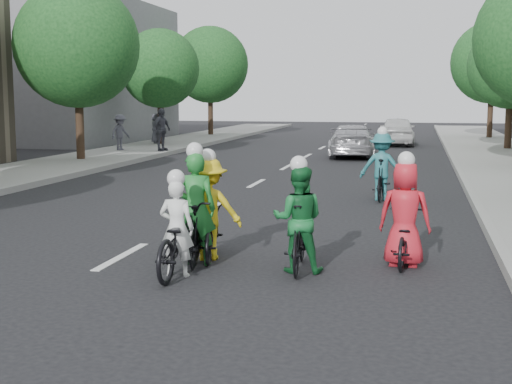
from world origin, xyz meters
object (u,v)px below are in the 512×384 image
(spectator_2, at_px, (156,128))
(cyclist_3, at_px, (209,218))
(cyclist_4, at_px, (179,238))
(cyclist_5, at_px, (382,172))
(cyclist_1, at_px, (405,226))
(cyclist_0, at_px, (197,222))
(follow_car_trail, at_px, (397,131))
(spectator_0, at_px, (120,132))
(cyclist_2, at_px, (299,228))
(spectator_1, at_px, (161,130))
(follow_car_lead, at_px, (352,141))

(spectator_2, bearing_deg, cyclist_3, -169.14)
(cyclist_3, relative_size, cyclist_4, 0.93)
(cyclist_4, bearing_deg, cyclist_5, -107.52)
(cyclist_1, relative_size, cyclist_4, 0.92)
(cyclist_0, relative_size, cyclist_4, 0.99)
(follow_car_trail, bearing_deg, spectator_2, 14.07)
(cyclist_1, distance_m, cyclist_3, 3.09)
(cyclist_1, relative_size, spectator_2, 1.16)
(cyclist_5, xyz_separation_m, follow_car_trail, (-0.21, 20.33, 0.04))
(cyclist_1, xyz_separation_m, cyclist_5, (-0.70, 6.98, 0.10))
(cyclist_1, bearing_deg, cyclist_0, 15.03)
(cyclist_3, height_order, cyclist_4, cyclist_3)
(cyclist_5, bearing_deg, cyclist_3, 74.33)
(follow_car_trail, distance_m, spectator_0, 14.63)
(spectator_2, bearing_deg, spectator_0, 169.38)
(cyclist_5, height_order, spectator_0, cyclist_5)
(follow_car_trail, height_order, spectator_2, spectator_2)
(follow_car_trail, bearing_deg, cyclist_2, 86.75)
(spectator_1, bearing_deg, follow_car_lead, -64.90)
(cyclist_4, xyz_separation_m, spectator_0, (-9.78, 20.38, 0.41))
(cyclist_5, bearing_deg, follow_car_trail, -86.87)
(cyclist_3, bearing_deg, cyclist_5, -119.76)
(cyclist_1, bearing_deg, cyclist_5, -80.30)
(cyclist_0, relative_size, spectator_2, 1.24)
(cyclist_0, height_order, cyclist_2, cyclist_0)
(cyclist_4, distance_m, follow_car_lead, 20.93)
(spectator_1, bearing_deg, follow_car_trail, -29.38)
(cyclist_2, bearing_deg, cyclist_4, 15.58)
(cyclist_2, height_order, spectator_2, cyclist_2)
(follow_car_lead, xyz_separation_m, spectator_2, (-10.50, 4.21, 0.23))
(cyclist_5, height_order, spectator_2, cyclist_5)
(follow_car_trail, relative_size, spectator_1, 2.35)
(cyclist_4, bearing_deg, follow_car_lead, -92.41)
(cyclist_2, height_order, cyclist_3, cyclist_3)
(follow_car_trail, relative_size, spectator_2, 2.90)
(cyclist_1, distance_m, spectator_1, 22.00)
(spectator_2, bearing_deg, cyclist_5, -155.38)
(follow_car_lead, bearing_deg, follow_car_trail, -106.24)
(cyclist_0, xyz_separation_m, cyclist_3, (0.09, 0.38, 0.00))
(cyclist_4, height_order, follow_car_lead, cyclist_4)
(cyclist_2, relative_size, spectator_0, 1.11)
(cyclist_0, bearing_deg, cyclist_4, 76.91)
(cyclist_1, relative_size, cyclist_5, 0.96)
(cyclist_2, distance_m, cyclist_5, 7.75)
(cyclist_5, bearing_deg, cyclist_0, 74.55)
(follow_car_lead, distance_m, spectator_0, 10.43)
(cyclist_3, bearing_deg, spectator_2, -78.96)
(spectator_0, xyz_separation_m, spectator_1, (1.97, -0.01, 0.14))
(follow_car_lead, relative_size, follow_car_trail, 1.06)
(cyclist_1, xyz_separation_m, spectator_1, (-11.02, 19.04, 0.48))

